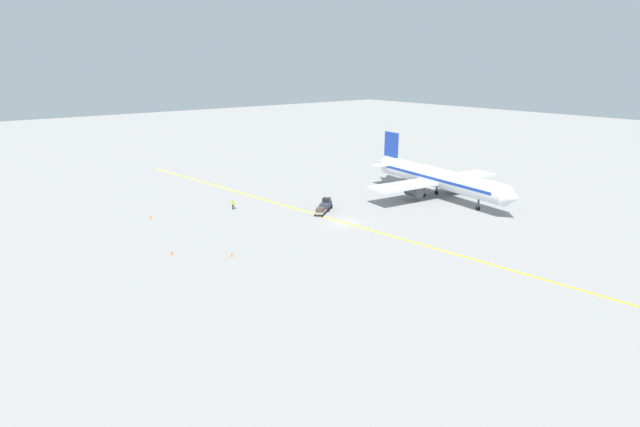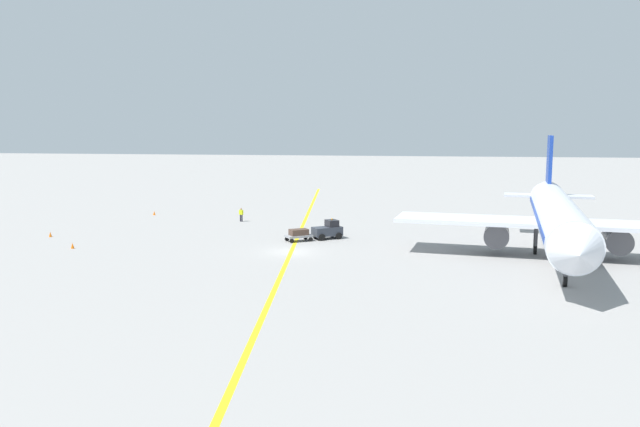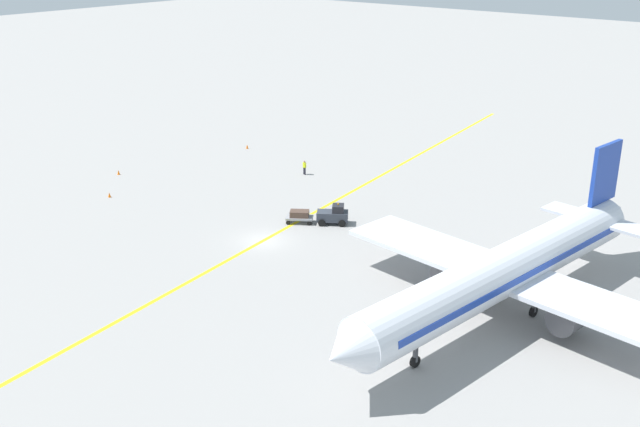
# 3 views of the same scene
# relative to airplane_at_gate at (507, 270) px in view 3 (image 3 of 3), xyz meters

# --- Properties ---
(ground_plane) EXTENTS (400.00, 400.00, 0.00)m
(ground_plane) POSITION_rel_airplane_at_gate_xyz_m (23.51, 0.78, -3.71)
(ground_plane) COLOR gray
(apron_yellow_centreline) EXTENTS (14.79, 119.18, 0.01)m
(apron_yellow_centreline) POSITION_rel_airplane_at_gate_xyz_m (23.51, 0.78, -3.71)
(apron_yellow_centreline) COLOR yellow
(apron_yellow_centreline) RESTS_ON ground
(airplane_at_gate) EXTENTS (28.44, 35.52, 10.60)m
(airplane_at_gate) POSITION_rel_airplane_at_gate_xyz_m (0.00, 0.00, 0.00)
(airplane_at_gate) COLOR silver
(airplane_at_gate) RESTS_ON ground
(baggage_tug_dark) EXTENTS (3.32, 2.95, 2.11)m
(baggage_tug_dark) POSITION_rel_airplane_at_gate_xyz_m (21.17, -6.64, -2.81)
(baggage_tug_dark) COLOR #333842
(baggage_tug_dark) RESTS_ON ground
(baggage_cart_trailing) EXTENTS (2.93, 2.64, 1.24)m
(baggage_cart_trailing) POSITION_rel_airplane_at_gate_xyz_m (23.87, -4.75, -2.95)
(baggage_cart_trailing) COLOR gray
(baggage_cart_trailing) RESTS_ON ground
(ground_crew_worker) EXTENTS (0.57, 0.28, 1.68)m
(ground_crew_worker) POSITION_rel_airplane_at_gate_xyz_m (33.44, -16.76, -2.80)
(ground_crew_worker) COLOR #23232D
(ground_crew_worker) RESTS_ON ground
(traffic_cone_near_nose) EXTENTS (0.32, 0.32, 0.55)m
(traffic_cone_near_nose) POSITION_rel_airplane_at_gate_xyz_m (44.44, 2.45, -3.43)
(traffic_cone_near_nose) COLOR orange
(traffic_cone_near_nose) RESTS_ON ground
(traffic_cone_mid_apron) EXTENTS (0.32, 0.32, 0.55)m
(traffic_cone_mid_apron) POSITION_rel_airplane_at_gate_xyz_m (50.23, -3.02, -3.43)
(traffic_cone_mid_apron) COLOR orange
(traffic_cone_mid_apron) RESTS_ON ground
(traffic_cone_by_wingtip) EXTENTS (0.32, 0.32, 0.55)m
(traffic_cone_by_wingtip) POSITION_rel_airplane_at_gate_xyz_m (46.40, -20.45, -3.43)
(traffic_cone_by_wingtip) COLOR orange
(traffic_cone_by_wingtip) RESTS_ON ground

